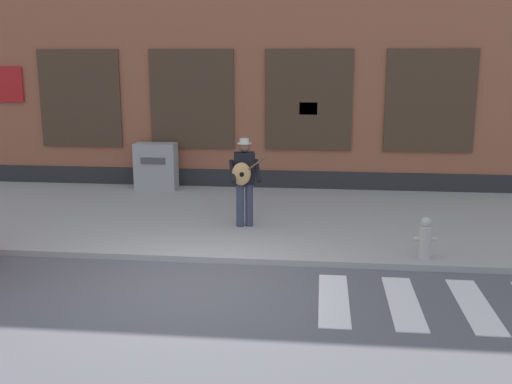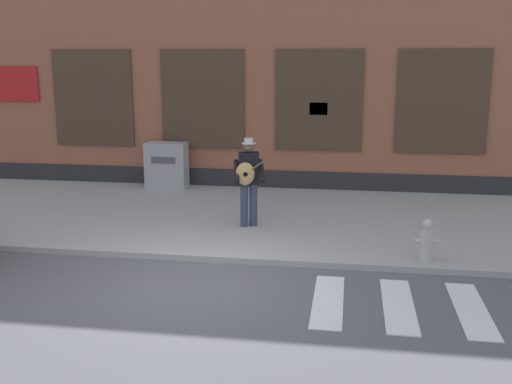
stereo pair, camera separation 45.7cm
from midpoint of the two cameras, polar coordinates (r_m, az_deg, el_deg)
ground_plane at (r=9.00m, az=-4.65°, el=-8.97°), size 160.00×160.00×0.00m
sidewalk at (r=12.59m, az=-0.51°, el=-2.38°), size 28.00×5.59×0.11m
building_backdrop at (r=16.91m, az=2.24°, el=14.44°), size 28.00×4.06×7.73m
crosswalk at (r=8.88m, az=24.31°, el=-10.37°), size 5.20×1.90×0.01m
busker at (r=11.46m, az=0.40°, el=1.42°), size 0.77×0.63×1.72m
utility_box at (r=15.20m, az=-7.66°, el=2.54°), size 1.03×0.53×1.15m
fire_hydrant at (r=10.07m, az=17.19°, el=-4.43°), size 0.38×0.20×0.70m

